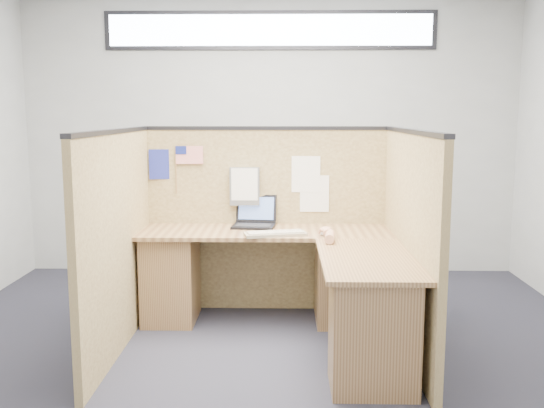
{
  "coord_description": "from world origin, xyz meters",
  "views": [
    {
      "loc": [
        0.15,
        -3.96,
        1.64
      ],
      "look_at": [
        0.06,
        0.5,
        0.96
      ],
      "focal_mm": 40.0,
      "sensor_mm": 36.0,
      "label": 1
    }
  ],
  "objects_px": {
    "keyboard": "(275,234)",
    "l_desk": "(289,287)",
    "laptop": "(254,219)",
    "mouse": "(326,233)"
  },
  "relations": [
    {
      "from": "keyboard",
      "to": "mouse",
      "type": "distance_m",
      "value": 0.38
    },
    {
      "from": "keyboard",
      "to": "laptop",
      "type": "bearing_deg",
      "value": 101.14
    },
    {
      "from": "l_desk",
      "to": "keyboard",
      "type": "bearing_deg",
      "value": 118.6
    },
    {
      "from": "keyboard",
      "to": "l_desk",
      "type": "bearing_deg",
      "value": -74.65
    },
    {
      "from": "laptop",
      "to": "mouse",
      "type": "distance_m",
      "value": 0.69
    },
    {
      "from": "keyboard",
      "to": "mouse",
      "type": "relative_size",
      "value": 4.7
    },
    {
      "from": "l_desk",
      "to": "mouse",
      "type": "bearing_deg",
      "value": 34.54
    },
    {
      "from": "l_desk",
      "to": "laptop",
      "type": "distance_m",
      "value": 0.76
    },
    {
      "from": "mouse",
      "to": "l_desk",
      "type": "bearing_deg",
      "value": -145.46
    },
    {
      "from": "mouse",
      "to": "keyboard",
      "type": "bearing_deg",
      "value": 180.0
    }
  ]
}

